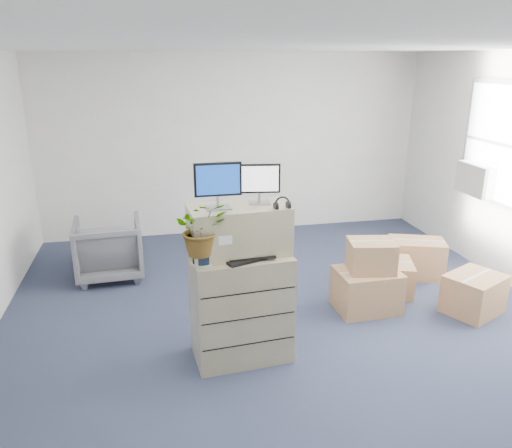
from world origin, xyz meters
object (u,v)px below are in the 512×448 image
at_px(keyboard, 250,258).
at_px(potted_plant, 201,235).
at_px(water_bottle, 250,238).
at_px(monitor_left, 218,183).
at_px(monitor_right, 260,182).
at_px(filing_cabinet_lower, 241,306).
at_px(office_chair, 109,246).

xyz_separation_m(keyboard, potted_plant, (-0.42, -0.02, 0.25)).
height_order(keyboard, water_bottle, water_bottle).
xyz_separation_m(monitor_left, monitor_right, (0.38, 0.08, -0.03)).
height_order(monitor_right, water_bottle, monitor_right).
bearing_deg(keyboard, potted_plant, 162.39).
height_order(filing_cabinet_lower, keyboard, keyboard).
bearing_deg(keyboard, water_bottle, 56.02).
height_order(potted_plant, office_chair, potted_plant).
height_order(monitor_left, potted_plant, monitor_left).
distance_m(filing_cabinet_lower, monitor_left, 1.19).
xyz_separation_m(monitor_left, office_chair, (-1.15, 2.13, -1.27)).
distance_m(filing_cabinet_lower, keyboard, 0.54).
bearing_deg(monitor_left, office_chair, 118.05).
bearing_deg(water_bottle, keyboard, -103.22).
bearing_deg(water_bottle, filing_cabinet_lower, -146.73).
xyz_separation_m(monitor_left, keyboard, (0.25, -0.12, -0.65)).
bearing_deg(monitor_right, monitor_left, -159.72).
xyz_separation_m(monitor_right, water_bottle, (-0.09, -0.03, -0.51)).
distance_m(monitor_right, water_bottle, 0.52).
height_order(monitor_right, potted_plant, monitor_right).
bearing_deg(monitor_right, water_bottle, -154.20).
bearing_deg(water_bottle, office_chair, 124.55).
bearing_deg(office_chair, monitor_left, 114.93).
bearing_deg(potted_plant, filing_cabinet_lower, 20.11).
distance_m(potted_plant, office_chair, 2.63).
xyz_separation_m(keyboard, water_bottle, (0.04, 0.17, 0.12)).
distance_m(filing_cabinet_lower, office_chair, 2.53).
relative_size(filing_cabinet_lower, monitor_left, 2.52).
bearing_deg(monitor_left, filing_cabinet_lower, -5.31).
relative_size(monitor_left, monitor_right, 1.13).
relative_size(water_bottle, office_chair, 0.31).
height_order(keyboard, office_chair, keyboard).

